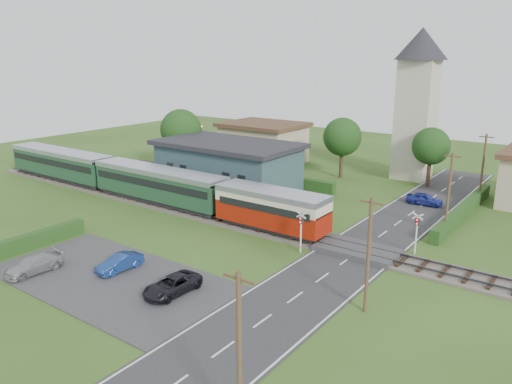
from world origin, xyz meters
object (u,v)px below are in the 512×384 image
Objects in this scene: church_tower at (418,93)px; house_west at (263,142)px; pedestrian_near at (240,199)px; equipment_hut at (140,173)px; station_building at (228,165)px; pedestrian_far at (145,179)px; train at (137,179)px; crossing_signal_near at (301,226)px; car_park_dark at (172,285)px; car_park_blue at (120,263)px; crossing_signal_far at (417,227)px; car_on_road at (425,199)px; car_park_silver at (34,264)px.

house_west is (-20.00, -3.00, -7.43)m from church_tower.
equipment_hut is at bearing -5.02° from pedestrian_near.
station_building is at bearing 35.92° from equipment_hut.
station_building is 8.82m from pedestrian_near.
pedestrian_far is (-21.50, -23.39, -8.85)m from church_tower.
equipment_hut is 1.74× the size of pedestrian_near.
train reaches higher than crossing_signal_near.
crossing_signal_near is (21.10, -2.41, -0.04)m from train.
train is 23.01m from house_west.
equipment_hut is 14.33m from pedestrian_near.
pedestrian_near is 0.79× the size of pedestrian_far.
equipment_hut is at bearing 144.67° from car_park_dark.
equipment_hut reaches higher than car_park_blue.
crossing_signal_far is 18.59m from car_park_dark.
car_on_road is at bearing -16.71° from house_west.
equipment_hut is 1.65m from pedestrian_far.
station_building is 0.37× the size of train.
church_tower reaches higher than pedestrian_far.
church_tower reaches higher than train.
car_park_silver is (-20.10, -18.89, -1.48)m from crossing_signal_far.
car_park_silver is at bearing -59.72° from equipment_hut.
crossing_signal_near is 0.93× the size of car_on_road.
church_tower is (19.70, 26.00, 8.05)m from train.
car_on_road is 1.03× the size of car_park_blue.
pedestrian_far is (-12.82, -0.43, 0.19)m from pedestrian_near.
equipment_hut is 30.66m from car_on_road.
station_building is at bearing 100.79° from car_park_silver.
train is 33.60m from church_tower.
crossing_signal_near is at bearing -107.29° from pedestrian_far.
crossing_signal_far is at bearing -167.23° from car_on_road.
equipment_hut reaches higher than car_on_road.
crossing_signal_near reaches higher than pedestrian_far.
train is at bearing -89.25° from house_west.
car_park_silver is at bearing -77.85° from house_west.
house_west is 35.26m from crossing_signal_far.
crossing_signal_far is at bearing -95.35° from pedestrian_far.
car_park_blue is at bearing -141.64° from pedestrian_far.
car_park_blue is at bearing -100.21° from church_tower.
church_tower is 45.05m from car_park_silver.
car_park_silver is at bearing -138.12° from car_park_blue.
train reaches higher than crossing_signal_far.
train is at bearing -117.59° from station_building.
house_west reaches higher than crossing_signal_near.
car_park_dark is at bearing -92.24° from church_tower.
car_park_silver is at bearing -82.17° from station_building.
station_building reaches higher than car_on_road.
crossing_signal_far is (23.60, -6.60, -0.55)m from station_building.
house_west reaches higher than train.
car_on_road is 29.35m from car_park_dark.
church_tower reaches higher than crossing_signal_far.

